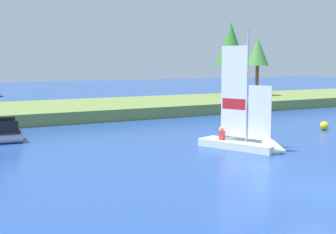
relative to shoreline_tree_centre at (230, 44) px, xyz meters
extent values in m
plane|color=#234793|center=(-19.52, -31.22, -6.67)|extent=(200.00, 200.00, 0.00)
cube|color=olive|center=(-19.52, -3.86, -6.20)|extent=(80.00, 11.93, 0.94)
cylinder|color=brown|center=(0.00, 0.00, -4.08)|extent=(0.24, 0.24, 3.28)
cone|color=#387F33|center=(0.00, 0.00, 0.01)|extent=(3.46, 3.46, 4.91)
cylinder|color=brown|center=(1.32, -3.17, -4.08)|extent=(0.37, 0.37, 3.29)
cone|color=#47893D|center=(1.32, -3.17, -0.93)|extent=(2.46, 2.46, 3.00)
cube|color=silver|center=(-17.04, -23.46, -6.47)|extent=(2.90, 4.63, 0.40)
cone|color=silver|center=(-16.28, -25.52, -6.47)|extent=(1.61, 1.49, 1.31)
cylinder|color=#B7B7BC|center=(-16.89, -23.87, -3.31)|extent=(0.08, 0.08, 5.92)
cube|color=white|center=(-17.17, -23.12, -3.61)|extent=(0.59, 1.51, 4.82)
cube|color=red|center=(-17.17, -23.12, -4.29)|extent=(0.54, 1.37, 0.58)
cube|color=white|center=(-16.62, -24.59, -4.66)|extent=(0.49, 1.25, 2.82)
cylinder|color=#B7B7BC|center=(-17.17, -23.12, -6.05)|extent=(0.61, 1.52, 0.06)
cube|color=red|center=(-17.65, -22.74, -6.01)|extent=(0.28, 0.33, 0.51)
sphere|color=tan|center=(-17.65, -22.74, -5.65)|extent=(0.20, 0.20, 0.20)
cube|color=silver|center=(-17.19, -22.14, -5.97)|extent=(0.28, 0.33, 0.59)
sphere|color=tan|center=(-17.19, -22.14, -5.57)|extent=(0.20, 0.20, 0.20)
sphere|color=yellow|center=(-7.75, -20.93, -6.37)|extent=(0.60, 0.60, 0.60)
camera|label=1|loc=(-32.42, -42.95, -2.06)|focal=49.65mm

